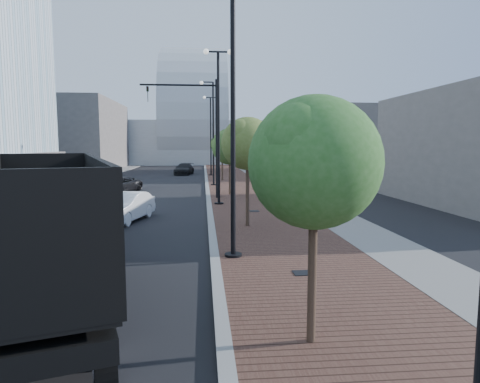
{
  "coord_description": "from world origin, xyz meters",
  "views": [
    {
      "loc": [
        -0.35,
        -3.19,
        3.72
      ],
      "look_at": [
        1.0,
        12.0,
        2.0
      ],
      "focal_mm": 31.23,
      "sensor_mm": 36.0,
      "label": 1
    }
  ],
  "objects": [
    {
      "name": "sidewalk",
      "position": [
        3.5,
        40.0,
        0.06
      ],
      "size": [
        7.0,
        140.0,
        0.12
      ],
      "primitive_type": "cube",
      "color": "#4C2D23",
      "rests_on": "ground"
    },
    {
      "name": "concrete_strip",
      "position": [
        6.2,
        40.0,
        0.07
      ],
      "size": [
        2.4,
        140.0,
        0.13
      ],
      "primitive_type": "cube",
      "color": "slate",
      "rests_on": "ground"
    },
    {
      "name": "curb",
      "position": [
        0.0,
        40.0,
        0.07
      ],
      "size": [
        0.3,
        140.0,
        0.14
      ],
      "primitive_type": "cube",
      "color": "gray",
      "rests_on": "ground"
    },
    {
      "name": "west_sidewalk",
      "position": [
        -13.0,
        40.0,
        0.06
      ],
      "size": [
        4.0,
        140.0,
        0.12
      ],
      "primitive_type": "cube",
      "color": "slate",
      "rests_on": "ground"
    },
    {
      "name": "dump_truck",
      "position": [
        -5.06,
        9.6,
        1.45
      ],
      "size": [
        6.37,
        13.48,
        3.45
      ],
      "rotation": [
        0.0,
        0.0,
        0.3
      ],
      "color": "black",
      "rests_on": "ground"
    },
    {
      "name": "white_sedan",
      "position": [
        -4.14,
        17.25,
        0.7
      ],
      "size": [
        2.51,
        4.49,
        1.4
      ],
      "primitive_type": "imported",
      "rotation": [
        0.0,
        0.0,
        -0.25
      ],
      "color": "white",
      "rests_on": "ground"
    },
    {
      "name": "dark_car_mid",
      "position": [
        -6.93,
        29.96,
        0.6
      ],
      "size": [
        3.55,
        4.78,
        1.21
      ],
      "primitive_type": "imported",
      "rotation": [
        0.0,
        0.0,
        -0.4
      ],
      "color": "black",
      "rests_on": "ground"
    },
    {
      "name": "dark_car_far",
      "position": [
        -2.68,
        49.11,
        0.69
      ],
      "size": [
        2.59,
        4.97,
        1.38
      ],
      "primitive_type": "imported",
      "rotation": [
        0.0,
        0.0,
        -0.14
      ],
      "color": "black",
      "rests_on": "ground"
    },
    {
      "name": "pedestrian",
      "position": [
        5.61,
        24.12,
        0.95
      ],
      "size": [
        0.81,
        0.67,
        1.89
      ],
      "primitive_type": "imported",
      "rotation": [
        0.0,
        0.0,
        3.51
      ],
      "color": "black",
      "rests_on": "ground"
    },
    {
      "name": "streetlight_1",
      "position": [
        0.49,
        10.0,
        4.34
      ],
      "size": [
        1.44,
        0.56,
        9.21
      ],
      "color": "black",
      "rests_on": "ground"
    },
    {
      "name": "streetlight_2",
      "position": [
        0.6,
        22.0,
        4.82
      ],
      "size": [
        1.72,
        0.56,
        9.28
      ],
      "color": "black",
      "rests_on": "ground"
    },
    {
      "name": "streetlight_3",
      "position": [
        0.49,
        34.0,
        4.34
      ],
      "size": [
        1.44,
        0.56,
        9.21
      ],
      "color": "black",
      "rests_on": "ground"
    },
    {
      "name": "streetlight_4",
      "position": [
        0.6,
        46.0,
        4.82
      ],
      "size": [
        1.72,
        0.56,
        9.28
      ],
      "color": "black",
      "rests_on": "ground"
    },
    {
      "name": "traffic_mast",
      "position": [
        -0.3,
        25.0,
        4.98
      ],
      "size": [
        5.09,
        0.2,
        8.0
      ],
      "color": "black",
      "rests_on": "ground"
    },
    {
      "name": "tree_0",
      "position": [
        1.65,
        4.02,
        3.39
      ],
      "size": [
        2.41,
        2.36,
        4.59
      ],
      "color": "#382619",
      "rests_on": "ground"
    },
    {
      "name": "tree_1",
      "position": [
        1.65,
        15.02,
        3.75
      ],
      "size": [
        2.37,
        2.32,
        4.92
      ],
      "color": "#382619",
      "rests_on": "ground"
    },
    {
      "name": "tree_2",
      "position": [
        1.65,
        27.02,
        3.56
      ],
      "size": [
        2.62,
        2.62,
        4.88
      ],
      "color": "#382619",
      "rests_on": "ground"
    },
    {
      "name": "tree_3",
      "position": [
        1.65,
        39.02,
        3.76
      ],
      "size": [
        2.35,
        2.29,
        4.93
      ],
      "color": "#382619",
      "rests_on": "ground"
    },
    {
      "name": "convention_center",
      "position": [
        -2.0,
        85.0,
        6.0
      ],
      "size": [
        50.0,
        30.0,
        50.0
      ],
      "color": "#A3AAAD",
      "rests_on": "ground"
    },
    {
      "name": "commercial_block_nw",
      "position": [
        -20.0,
        60.0,
        5.0
      ],
      "size": [
        14.0,
        20.0,
        10.0
      ],
      "primitive_type": "cube",
      "color": "#615A57",
      "rests_on": "ground"
    },
    {
      "name": "commercial_block_ne",
      "position": [
        16.0,
        50.0,
        4.0
      ],
      "size": [
        12.0,
        22.0,
        8.0
      ],
      "primitive_type": "cube",
      "color": "#605A56",
      "rests_on": "ground"
    },
    {
      "name": "utility_cover_1",
      "position": [
        2.4,
        8.0,
        0.13
      ],
      "size": [
        0.5,
        0.5,
        0.02
      ],
      "primitive_type": "cube",
      "color": "black",
      "rests_on": "sidewalk"
    },
    {
      "name": "utility_cover_2",
      "position": [
        2.4,
        19.0,
        0.13
      ],
      "size": [
        0.5,
        0.5,
        0.02
      ],
      "primitive_type": "cube",
      "color": "black",
      "rests_on": "sidewalk"
    }
  ]
}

